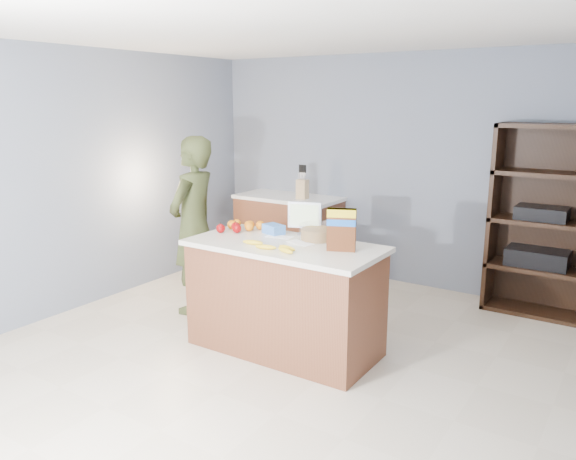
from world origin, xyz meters
The scene contains 15 objects.
floor centered at (0.00, 0.00, 0.00)m, with size 4.50×5.00×0.02m, color beige.
walls centered at (0.00, 0.00, 1.65)m, with size 4.52×5.02×2.51m.
counter_peninsula centered at (0.00, 0.30, 0.42)m, with size 1.56×0.76×0.90m.
back_cabinet centered at (-1.20, 2.20, 0.45)m, with size 1.24×0.62×0.90m.
shelving_unit centered at (1.55, 2.35, 0.86)m, with size 0.90×0.40×1.80m.
person centered at (-1.22, 0.58, 0.84)m, with size 0.62×0.40×1.69m, color #373F1F.
knife_block centered at (-0.97, 2.13, 1.02)m, with size 0.12×0.10×0.31m.
envelopes centered at (-0.03, 0.42, 0.90)m, with size 0.49×0.22×0.00m.
bananas centered at (0.02, 0.10, 0.92)m, with size 0.52×0.15×0.04m.
apples centered at (-0.60, 0.37, 0.94)m, with size 0.20×0.21×0.08m.
oranges centered at (-0.56, 0.53, 0.94)m, with size 0.30×0.20×0.08m.
blue_carton centered at (-0.26, 0.52, 0.94)m, with size 0.18×0.12×0.08m, color blue.
salad_bowl centered at (0.15, 0.55, 0.96)m, with size 0.30×0.30×0.13m.
tv centered at (-0.02, 0.63, 1.06)m, with size 0.28×0.13×0.28m.
cereal_box centered at (0.48, 0.35, 1.09)m, with size 0.23×0.16×0.32m.
Camera 1 is at (2.37, -3.28, 2.01)m, focal length 35.00 mm.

